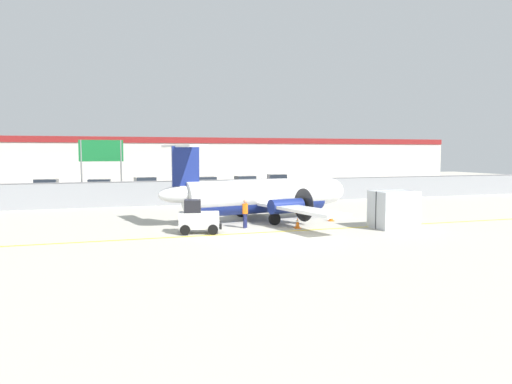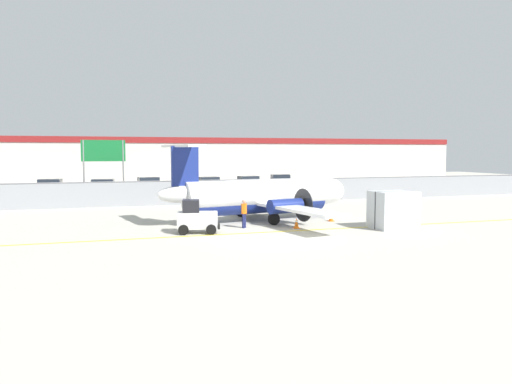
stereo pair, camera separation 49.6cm
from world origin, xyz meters
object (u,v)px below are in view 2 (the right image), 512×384
at_px(traffic_cone_near_right, 331,216).
at_px(parked_car_0, 49,187).
at_px(traffic_cone_near_left, 299,210).
at_px(highway_sign, 103,156).
at_px(parked_car_3, 209,184).
at_px(parked_car_2, 149,184).
at_px(baggage_tug, 197,218).
at_px(parked_car_5, 281,181).
at_px(ground_crew_worker, 244,212).
at_px(traffic_cone_far_right, 203,214).
at_px(traffic_cone_far_left, 296,223).
at_px(parked_car_4, 247,183).
at_px(parked_car_1, 104,187).
at_px(cargo_container, 393,210).
at_px(commuter_airplane, 264,196).

height_order(traffic_cone_near_right, parked_car_0, parked_car_0).
relative_size(traffic_cone_near_left, highway_sign, 0.12).
bearing_deg(parked_car_3, parked_car_2, 160.94).
xyz_separation_m(traffic_cone_near_left, parked_car_3, (-1.79, 22.19, 0.58)).
height_order(parked_car_0, parked_car_3, same).
distance_m(baggage_tug, parked_car_0, 30.32).
relative_size(parked_car_2, parked_car_3, 1.00).
xyz_separation_m(parked_car_0, parked_car_5, (26.71, 2.64, 0.00)).
distance_m(ground_crew_worker, parked_car_2, 28.51).
distance_m(traffic_cone_near_right, traffic_cone_far_right, 8.56).
xyz_separation_m(traffic_cone_far_left, parked_car_4, (5.51, 28.62, 0.58)).
bearing_deg(ground_crew_worker, parked_car_3, -57.96).
bearing_deg(baggage_tug, parked_car_4, 80.63).
relative_size(traffic_cone_near_right, parked_car_0, 0.15).
bearing_deg(ground_crew_worker, traffic_cone_far_right, -32.33).
bearing_deg(traffic_cone_near_right, ground_crew_worker, -170.52).
relative_size(traffic_cone_far_right, parked_car_1, 0.15).
xyz_separation_m(traffic_cone_near_left, parked_car_0, (-18.65, 22.68, 0.58)).
bearing_deg(traffic_cone_near_left, parked_car_5, 72.34).
xyz_separation_m(parked_car_2, parked_car_3, (6.54, -1.31, 0.00)).
bearing_deg(traffic_cone_near_right, parked_car_1, 119.19).
bearing_deg(ground_crew_worker, traffic_cone_near_right, -130.52).
relative_size(traffic_cone_far_right, parked_car_4, 0.15).
bearing_deg(ground_crew_worker, cargo_container, -158.55).
xyz_separation_m(baggage_tug, parked_car_3, (6.83, 28.12, 0.04)).
distance_m(traffic_cone_far_left, parked_car_1, 28.88).
xyz_separation_m(commuter_airplane, traffic_cone_far_left, (0.72, -3.93, -1.29)).
relative_size(traffic_cone_near_right, highway_sign, 0.12).
bearing_deg(ground_crew_worker, parked_car_5, -74.30).
xyz_separation_m(cargo_container, parked_car_3, (-4.55, 29.87, -0.21)).
bearing_deg(parked_car_5, traffic_cone_far_left, -103.14).
height_order(baggage_tug, traffic_cone_near_right, baggage_tug).
bearing_deg(traffic_cone_near_right, cargo_container, -60.89).
bearing_deg(ground_crew_worker, commuter_airplane, -87.61).
height_order(baggage_tug, traffic_cone_far_right, baggage_tug).
xyz_separation_m(parked_car_4, parked_car_5, (5.22, 2.68, 0.00)).
bearing_deg(traffic_cone_near_right, parked_car_0, 126.02).
height_order(commuter_airplane, highway_sign, highway_sign).
bearing_deg(traffic_cone_near_right, traffic_cone_far_left, -147.06).
bearing_deg(ground_crew_worker, parked_car_2, -44.46).
distance_m(parked_car_3, parked_car_5, 10.33).
distance_m(ground_crew_worker, cargo_container, 8.79).
distance_m(commuter_airplane, parked_car_3, 24.30).
bearing_deg(parked_car_3, commuter_airplane, -101.53).
xyz_separation_m(traffic_cone_far_left, parked_car_5, (10.73, 31.30, 0.58)).
bearing_deg(parked_car_3, cargo_container, -89.07).
relative_size(parked_car_3, highway_sign, 0.80).
bearing_deg(cargo_container, parked_car_5, 81.16).
relative_size(cargo_container, traffic_cone_near_right, 3.81).
xyz_separation_m(traffic_cone_far_right, parked_car_5, (15.14, 25.45, 0.58)).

